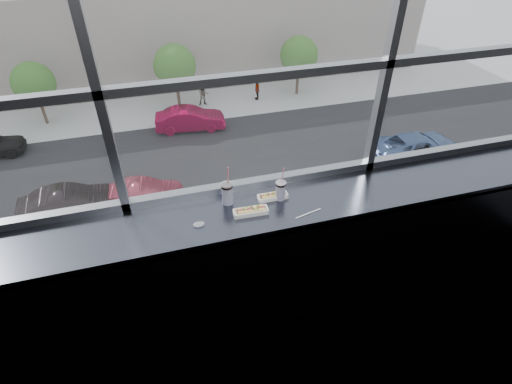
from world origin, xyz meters
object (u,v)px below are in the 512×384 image
object	(u,v)px
car_near_e	(419,143)
car_near_b	(68,199)
hotdog_tray_left	(251,211)
car_far_b	(190,116)
pedestrian_d	(257,88)
hotdog_tray_right	(273,196)
tree_right	(299,55)
soda_cup_left	(227,192)
soda_cup_right	(280,190)
car_near_c	(143,190)
tree_center	(175,66)
loose_straw	(308,213)
wrapper	(199,224)
pedestrian_c	(203,93)
tree_left	(34,83)

from	to	relation	value
car_near_e	car_near_b	world-z (taller)	car_near_b
hotdog_tray_left	car_near_e	size ratio (longest dim) A/B	0.04
hotdog_tray_left	car_far_b	size ratio (longest dim) A/B	0.04
car_far_b	pedestrian_d	xyz separation A→B (m)	(6.14, 3.81, -0.12)
hotdog_tray_right	tree_right	distance (m)	31.75
soda_cup_left	soda_cup_right	size ratio (longest dim) A/B	1.14
hotdog_tray_right	car_near_c	bearing A→B (deg)	97.31
car_near_e	car_far_b	size ratio (longest dim) A/B	1.01
car_near_b	pedestrian_d	world-z (taller)	car_near_b
car_near_b	tree_center	size ratio (longest dim) A/B	1.31
car_near_c	pedestrian_d	world-z (taller)	pedestrian_d
loose_straw	wrapper	distance (m)	0.80
hotdog_tray_left	car_far_b	world-z (taller)	hotdog_tray_left
loose_straw	tree_center	world-z (taller)	loose_straw
wrapper	car_near_e	size ratio (longest dim) A/B	0.01
soda_cup_right	loose_straw	size ratio (longest dim) A/B	1.34
tree_center	loose_straw	bearing A→B (deg)	-92.74
car_near_b	pedestrian_c	size ratio (longest dim) A/B	3.15
wrapper	pedestrian_c	bearing A→B (deg)	81.67
pedestrian_d	tree_left	distance (m)	16.58
hotdog_tray_right	soda_cup_left	distance (m)	0.35
hotdog_tray_right	soda_cup_left	bearing A→B (deg)	173.53
car_near_e	hotdog_tray_left	bearing A→B (deg)	138.54
hotdog_tray_left	car_far_b	bearing A→B (deg)	87.99
pedestrian_d	car_near_e	bearing A→B (deg)	31.90
hotdog_tray_right	tree_center	world-z (taller)	hotdog_tray_right
soda_cup_left	car_near_b	xyz separation A→B (m)	(-5.36, 16.15, -11.03)
soda_cup_left	tree_center	xyz separation A→B (m)	(1.90, 28.15, -8.76)
pedestrian_c	soda_cup_right	bearing A→B (deg)	-97.07
wrapper	car_near_e	world-z (taller)	wrapper
car_near_c	pedestrian_c	bearing A→B (deg)	-17.89
soda_cup_left	soda_cup_right	bearing A→B (deg)	-8.83
wrapper	pedestrian_c	distance (m)	30.62
wrapper	car_far_b	size ratio (longest dim) A/B	0.01
pedestrian_c	car_near_c	bearing A→B (deg)	-114.56
tree_right	wrapper	bearing A→B (deg)	-113.35
loose_straw	car_near_b	bearing A→B (deg)	96.15
car_near_c	loose_straw	bearing A→B (deg)	-166.06
soda_cup_left	wrapper	world-z (taller)	soda_cup_left
loose_straw	car_near_b	distance (m)	20.61
tree_left	soda_cup_right	bearing A→B (deg)	-73.28
hotdog_tray_right	car_near_b	world-z (taller)	hotdog_tray_right
tree_left	tree_center	size ratio (longest dim) A/B	0.92
tree_left	soda_cup_left	bearing A→B (deg)	-73.99
wrapper	tree_left	bearing A→B (deg)	105.43
loose_straw	pedestrian_d	world-z (taller)	loose_straw
car_far_b	hotdog_tray_right	bearing A→B (deg)	-177.85
wrapper	car_near_c	world-z (taller)	wrapper
car_far_b	car_near_c	bearing A→B (deg)	161.27
hotdog_tray_right	tree_left	world-z (taller)	hotdog_tray_right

